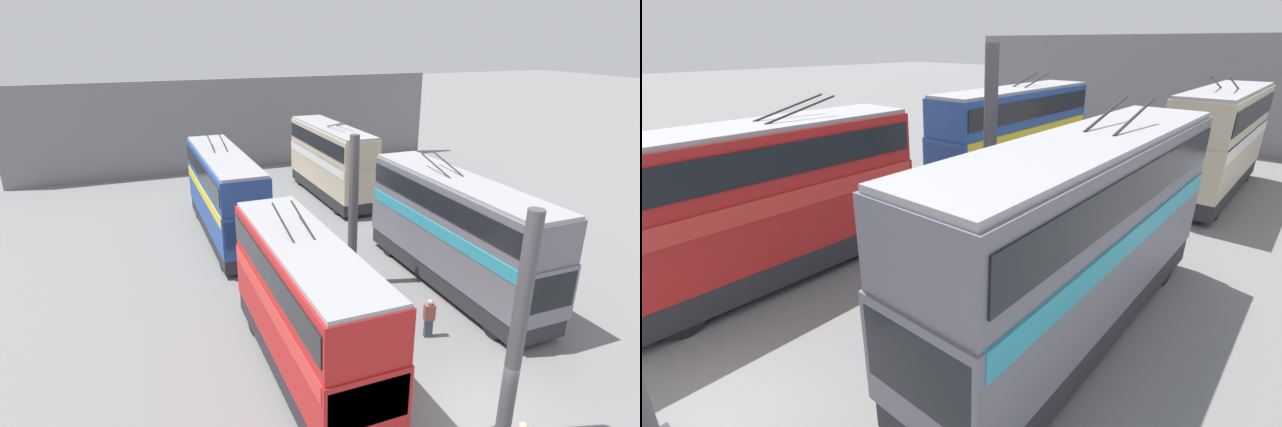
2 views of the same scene
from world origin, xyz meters
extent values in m
plane|color=slate|center=(0.00, 0.00, 0.00)|extent=(240.00, 240.00, 0.00)
cube|color=slate|center=(32.58, 0.00, 3.81)|extent=(0.50, 36.00, 7.63)
cylinder|color=#4C4C51|center=(-0.86, 0.00, 3.54)|extent=(0.43, 0.43, 7.08)
cylinder|color=#4C4C51|center=(9.45, 0.00, 3.54)|extent=(0.43, 0.43, 7.08)
cube|color=#333338|center=(9.45, 0.00, 0.04)|extent=(0.78, 0.78, 0.08)
cylinder|color=black|center=(3.38, -5.31, 0.52)|extent=(1.04, 0.30, 1.04)
cylinder|color=black|center=(3.38, -3.21, 0.52)|extent=(1.04, 0.30, 1.04)
cylinder|color=black|center=(11.65, -5.31, 0.52)|extent=(1.04, 0.30, 1.04)
cylinder|color=black|center=(11.65, -3.21, 0.52)|extent=(1.04, 0.30, 1.04)
cube|color=#28282D|center=(7.61, -4.26, 0.68)|extent=(11.05, 2.45, 0.78)
cube|color=slate|center=(7.61, -4.26, 2.20)|extent=(11.27, 2.50, 2.25)
cube|color=teal|center=(7.61, -4.26, 3.05)|extent=(10.93, 2.54, 0.55)
cube|color=slate|center=(7.61, -4.26, 4.17)|extent=(11.16, 2.42, 1.69)
cube|color=black|center=(7.61, -4.26, 4.25)|extent=(10.82, 2.51, 0.93)
cube|color=#9E9EA3|center=(7.61, -4.26, 5.09)|extent=(11.05, 2.25, 0.14)
cube|color=black|center=(2.04, -4.26, 2.42)|extent=(0.12, 2.30, 1.44)
cylinder|color=#282828|center=(9.02, -4.61, 5.45)|extent=(2.35, 0.07, 0.65)
cylinder|color=#282828|center=(9.02, -3.91, 5.45)|extent=(2.35, 0.07, 0.65)
cylinder|color=black|center=(25.77, -5.31, 0.48)|extent=(0.97, 0.30, 0.97)
cylinder|color=black|center=(25.77, -3.21, 0.48)|extent=(0.97, 0.30, 0.97)
cylinder|color=black|center=(18.55, -5.31, 0.48)|extent=(0.97, 0.30, 0.97)
cylinder|color=black|center=(18.55, -3.21, 0.48)|extent=(0.97, 0.30, 0.97)
cube|color=#28282D|center=(22.06, -4.26, 0.65)|extent=(10.01, 2.45, 0.77)
cube|color=beige|center=(22.06, -4.26, 2.13)|extent=(10.21, 2.50, 2.18)
cube|color=white|center=(22.06, -4.26, 2.94)|extent=(9.91, 2.54, 0.55)
cube|color=beige|center=(22.06, -4.26, 4.10)|extent=(10.11, 2.42, 1.77)
cube|color=black|center=(22.06, -4.26, 4.19)|extent=(9.80, 2.51, 0.97)
cube|color=#9E9EA3|center=(22.06, -4.26, 5.06)|extent=(10.01, 2.25, 0.14)
cube|color=black|center=(27.11, -4.26, 2.34)|extent=(0.12, 2.30, 1.40)
cylinder|color=#282828|center=(20.78, -4.61, 5.42)|extent=(2.35, 0.07, 0.65)
cylinder|color=#282828|center=(20.78, -3.91, 5.42)|extent=(2.35, 0.07, 0.65)
cylinder|color=black|center=(0.80, 3.21, 0.53)|extent=(1.05, 0.30, 1.05)
cylinder|color=black|center=(7.17, 3.21, 0.53)|extent=(1.05, 0.30, 1.05)
cylinder|color=black|center=(7.17, 5.31, 0.53)|extent=(1.05, 0.30, 1.05)
cube|color=#28282D|center=(4.09, 4.26, 0.68)|extent=(9.18, 2.45, 0.79)
cube|color=red|center=(4.09, 4.26, 2.11)|extent=(9.37, 2.50, 2.07)
cube|color=red|center=(4.09, 4.26, 2.87)|extent=(9.09, 2.54, 0.55)
cube|color=red|center=(4.09, 4.26, 3.97)|extent=(9.27, 2.42, 1.65)
cube|color=black|center=(4.09, 4.26, 4.05)|extent=(8.99, 2.51, 0.91)
cube|color=#9E9EA3|center=(4.09, 4.26, 4.86)|extent=(9.18, 2.25, 0.14)
cube|color=black|center=(-0.54, 4.26, 2.32)|extent=(0.12, 2.30, 1.32)
cylinder|color=#282828|center=(5.26, 3.91, 5.22)|extent=(2.35, 0.07, 0.65)
cylinder|color=#282828|center=(5.26, 4.61, 5.22)|extent=(2.35, 0.07, 0.65)
cylinder|color=black|center=(13.15, 3.21, 0.45)|extent=(0.91, 0.30, 0.91)
cylinder|color=black|center=(13.15, 5.31, 0.45)|extent=(0.91, 0.30, 0.91)
cylinder|color=black|center=(21.09, 3.21, 0.45)|extent=(0.91, 0.30, 0.91)
cylinder|color=black|center=(21.09, 5.31, 0.45)|extent=(0.91, 0.30, 0.91)
cube|color=#28282D|center=(17.22, 4.26, 0.63)|extent=(10.72, 2.45, 0.75)
cube|color=#234793|center=(17.22, 4.26, 2.07)|extent=(10.94, 2.50, 2.14)
cube|color=yellow|center=(17.22, 4.26, 2.87)|extent=(10.61, 2.54, 0.55)
cube|color=#234793|center=(17.22, 4.26, 3.98)|extent=(10.83, 2.42, 1.68)
cube|color=black|center=(17.22, 4.26, 4.07)|extent=(10.50, 2.51, 0.92)
cube|color=#9E9EA3|center=(17.22, 4.26, 4.89)|extent=(10.72, 2.25, 0.14)
cube|color=black|center=(11.81, 4.26, 2.29)|extent=(0.12, 2.30, 1.37)
cylinder|color=#282828|center=(18.59, 3.91, 5.25)|extent=(2.35, 0.07, 0.65)
cylinder|color=#282828|center=(18.59, 4.61, 5.25)|extent=(2.35, 0.07, 0.65)
sphere|color=beige|center=(-2.10, 0.62, 1.69)|extent=(0.24, 0.24, 0.24)
cube|color=#384251|center=(4.36, -0.89, 0.38)|extent=(0.27, 0.34, 0.75)
cube|color=#934C42|center=(4.36, -0.89, 1.08)|extent=(0.34, 0.47, 0.65)
sphere|color=beige|center=(4.36, -0.89, 1.51)|extent=(0.21, 0.21, 0.21)
camera|label=1|loc=(-9.55, 9.16, 11.11)|focal=28.00mm
camera|label=2|loc=(-1.45, -8.19, 7.09)|focal=24.00mm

